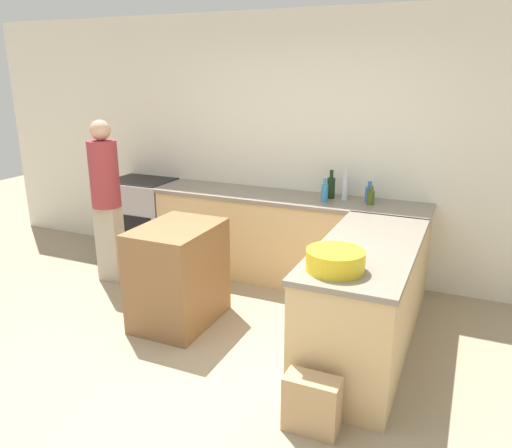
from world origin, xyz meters
name	(u,v)px	position (x,y,z in m)	size (l,w,h in m)	color
ground_plane	(183,384)	(0.00, 0.00, 0.00)	(14.00, 14.00, 0.00)	tan
wall_back	(299,147)	(0.00, 2.37, 1.35)	(8.00, 0.06, 2.70)	silver
counter_back	(286,238)	(0.00, 2.05, 0.45)	(2.82, 0.62, 0.90)	#D6B27A
counter_peninsula	(365,301)	(1.06, 0.91, 0.45)	(0.69, 1.72, 0.90)	#D6B27A
range_oven	(144,218)	(-1.79, 2.05, 0.46)	(0.76, 0.60, 0.91)	#ADADB2
island_table	(178,275)	(-0.52, 0.80, 0.44)	(0.59, 0.80, 0.87)	brown
mixing_bowl	(335,260)	(0.97, 0.34, 0.97)	(0.37, 0.37, 0.14)	yellow
dish_soap_bottle	(325,192)	(0.41, 1.98, 0.99)	(0.07, 0.07, 0.23)	#338CBF
olive_oil_bottle	(371,197)	(0.84, 2.06, 0.97)	(0.07, 0.07, 0.18)	#475B1E
water_bottle_blue	(369,194)	(0.81, 2.15, 0.98)	(0.08, 0.08, 0.20)	#386BB7
vinegar_bottle_clear	(345,187)	(0.57, 2.15, 1.02)	(0.07, 0.07, 0.31)	silver
wine_bottle_dark	(331,187)	(0.43, 2.15, 1.01)	(0.08, 0.08, 0.28)	black
person_by_range	(106,195)	(-1.66, 1.29, 0.92)	(0.29, 0.29, 1.66)	#ADA38E
paper_bag	(312,404)	(0.97, -0.08, 0.18)	(0.34, 0.17, 0.36)	tan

